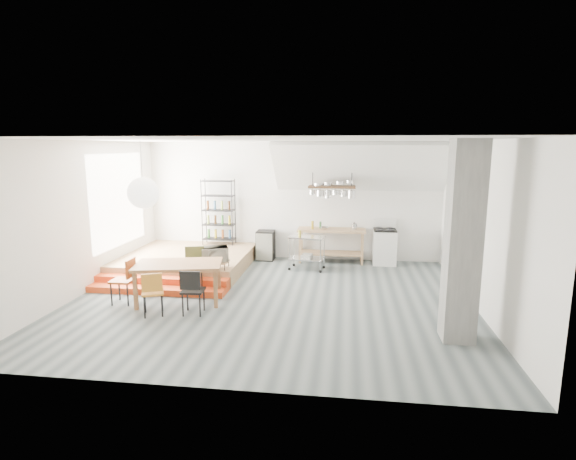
# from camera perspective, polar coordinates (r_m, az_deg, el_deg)

# --- Properties ---
(floor) EXTENTS (8.00, 8.00, 0.00)m
(floor) POSITION_cam_1_polar(r_m,az_deg,el_deg) (9.30, -2.13, -8.76)
(floor) COLOR #495355
(floor) RESTS_ON ground
(wall_back) EXTENTS (8.00, 0.04, 3.20)m
(wall_back) POSITION_cam_1_polar(r_m,az_deg,el_deg) (12.33, 0.53, 3.71)
(wall_back) COLOR silver
(wall_back) RESTS_ON ground
(wall_left) EXTENTS (0.04, 7.00, 3.20)m
(wall_left) POSITION_cam_1_polar(r_m,az_deg,el_deg) (10.35, -24.61, 1.40)
(wall_left) COLOR silver
(wall_left) RESTS_ON ground
(wall_right) EXTENTS (0.04, 7.00, 3.20)m
(wall_right) POSITION_cam_1_polar(r_m,az_deg,el_deg) (9.13, 23.39, 0.38)
(wall_right) COLOR silver
(wall_right) RESTS_ON ground
(ceiling) EXTENTS (8.00, 7.00, 0.02)m
(ceiling) POSITION_cam_1_polar(r_m,az_deg,el_deg) (8.77, -2.28, 11.36)
(ceiling) COLOR white
(ceiling) RESTS_ON wall_back
(slope_ceiling) EXTENTS (4.40, 1.44, 1.32)m
(slope_ceiling) POSITION_cam_1_polar(r_m,az_deg,el_deg) (11.56, 9.14, 7.84)
(slope_ceiling) COLOR white
(slope_ceiling) RESTS_ON wall_back
(window_pane) EXTENTS (0.02, 2.50, 2.20)m
(window_pane) POSITION_cam_1_polar(r_m,az_deg,el_deg) (11.60, -20.71, 3.58)
(window_pane) COLOR white
(window_pane) RESTS_ON wall_left
(platform) EXTENTS (3.00, 3.00, 0.40)m
(platform) POSITION_cam_1_polar(r_m,az_deg,el_deg) (11.73, -12.64, -3.88)
(platform) COLOR #A07D50
(platform) RESTS_ON ground
(step_lower) EXTENTS (3.00, 0.35, 0.13)m
(step_lower) POSITION_cam_1_polar(r_m,az_deg,el_deg) (10.03, -16.43, -7.34)
(step_lower) COLOR #D84619
(step_lower) RESTS_ON ground
(step_upper) EXTENTS (3.00, 0.35, 0.27)m
(step_upper) POSITION_cam_1_polar(r_m,az_deg,el_deg) (10.32, -15.67, -6.41)
(step_upper) COLOR #D84619
(step_upper) RESTS_ON ground
(concrete_column) EXTENTS (0.50, 0.50, 3.20)m
(concrete_column) POSITION_cam_1_polar(r_m,az_deg,el_deg) (7.52, 21.32, -1.51)
(concrete_column) COLOR slate
(concrete_column) RESTS_ON ground
(kitchen_counter) EXTENTS (1.80, 0.60, 0.91)m
(kitchen_counter) POSITION_cam_1_polar(r_m,az_deg,el_deg) (12.06, 5.52, -1.19)
(kitchen_counter) COLOR #A07D50
(kitchen_counter) RESTS_ON ground
(stove) EXTENTS (0.60, 0.60, 1.18)m
(stove) POSITION_cam_1_polar(r_m,az_deg,el_deg) (12.13, 12.13, -2.01)
(stove) COLOR white
(stove) RESTS_ON ground
(pot_rack) EXTENTS (1.20, 0.50, 1.43)m
(pot_rack) POSITION_cam_1_polar(r_m,az_deg,el_deg) (11.63, 5.73, 5.10)
(pot_rack) COLOR #3B2517
(pot_rack) RESTS_ON ceiling
(wire_shelving) EXTENTS (0.88, 0.38, 1.80)m
(wire_shelving) POSITION_cam_1_polar(r_m,az_deg,el_deg) (12.47, -8.81, 2.40)
(wire_shelving) COLOR black
(wire_shelving) RESTS_ON platform
(microwave_shelf) EXTENTS (0.60, 0.40, 0.16)m
(microwave_shelf) POSITION_cam_1_polar(r_m,az_deg,el_deg) (10.15, -9.28, -4.00)
(microwave_shelf) COLOR #A07D50
(microwave_shelf) RESTS_ON platform
(paper_lantern) EXTENTS (0.60, 0.60, 0.60)m
(paper_lantern) POSITION_cam_1_polar(r_m,az_deg,el_deg) (9.05, -17.91, 4.50)
(paper_lantern) COLOR white
(paper_lantern) RESTS_ON ceiling
(dining_table) EXTENTS (1.84, 1.26, 0.80)m
(dining_table) POSITION_cam_1_polar(r_m,az_deg,el_deg) (9.20, -13.74, -4.64)
(dining_table) COLOR brown
(dining_table) RESTS_ON ground
(chair_mustard) EXTENTS (0.50, 0.50, 0.84)m
(chair_mustard) POSITION_cam_1_polar(r_m,az_deg,el_deg) (8.62, -16.83, -7.29)
(chair_mustard) COLOR #C47A21
(chair_mustard) RESTS_ON ground
(chair_black) EXTENTS (0.43, 0.43, 0.87)m
(chair_black) POSITION_cam_1_polar(r_m,az_deg,el_deg) (8.49, -12.11, -7.22)
(chair_black) COLOR black
(chair_black) RESTS_ON ground
(chair_olive) EXTENTS (0.51, 0.51, 0.94)m
(chair_olive) POSITION_cam_1_polar(r_m,az_deg,el_deg) (9.93, -11.80, -4.32)
(chair_olive) COLOR brown
(chair_olive) RESTS_ON ground
(chair_red) EXTENTS (0.43, 0.43, 0.91)m
(chair_red) POSITION_cam_1_polar(r_m,az_deg,el_deg) (9.46, -19.89, -5.62)
(chair_red) COLOR #BB4F1A
(chair_red) RESTS_ON ground
(rolling_cart) EXTENTS (0.93, 0.62, 0.86)m
(rolling_cart) POSITION_cam_1_polar(r_m,az_deg,el_deg) (11.31, 2.41, -2.32)
(rolling_cart) COLOR silver
(rolling_cart) RESTS_ON ground
(mini_fridge) EXTENTS (0.47, 0.47, 0.80)m
(mini_fridge) POSITION_cam_1_polar(r_m,az_deg,el_deg) (12.34, -2.86, -1.94)
(mini_fridge) COLOR black
(mini_fridge) RESTS_ON ground
(microwave) EXTENTS (0.68, 0.58, 0.32)m
(microwave) POSITION_cam_1_polar(r_m,az_deg,el_deg) (10.11, -9.31, -3.02)
(microwave) COLOR beige
(microwave) RESTS_ON microwave_shelf
(bowl) EXTENTS (0.23, 0.23, 0.06)m
(bowl) POSITION_cam_1_polar(r_m,az_deg,el_deg) (11.96, 4.61, 0.25)
(bowl) COLOR silver
(bowl) RESTS_ON kitchen_counter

